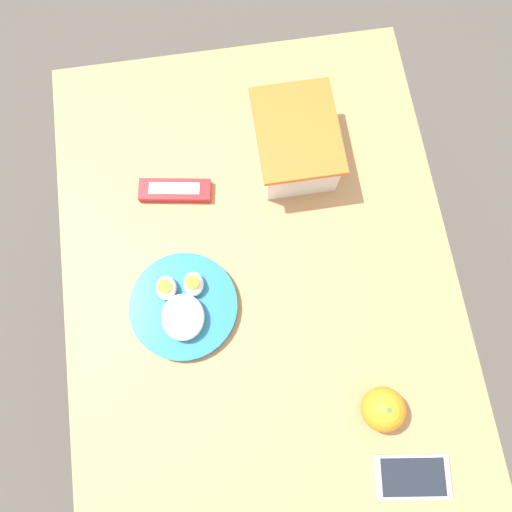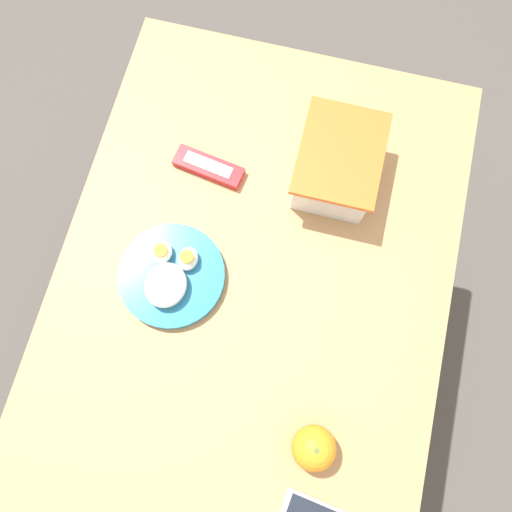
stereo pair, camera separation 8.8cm
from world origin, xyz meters
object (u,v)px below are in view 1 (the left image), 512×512
object	(u,v)px
orange_fruit	(383,409)
cell_phone	(412,477)
food_container	(295,144)
candy_bar	(175,190)
rice_plate	(183,307)

from	to	relation	value
orange_fruit	cell_phone	bearing A→B (deg)	15.87
food_container	candy_bar	world-z (taller)	food_container
orange_fruit	rice_plate	bearing A→B (deg)	-125.57
food_container	cell_phone	distance (m)	0.61
food_container	cell_phone	xyz separation A→B (m)	(0.60, 0.09, -0.04)
orange_fruit	cell_phone	xyz separation A→B (m)	(0.11, 0.03, -0.03)
orange_fruit	candy_bar	size ratio (longest dim) A/B	0.52
food_container	candy_bar	xyz separation A→B (m)	(0.05, -0.24, -0.03)
candy_bar	orange_fruit	bearing A→B (deg)	33.98
rice_plate	cell_phone	size ratio (longest dim) A/B	1.48
food_container	candy_bar	bearing A→B (deg)	-79.05
rice_plate	cell_phone	bearing A→B (deg)	45.60
food_container	cell_phone	world-z (taller)	food_container
candy_bar	cell_phone	world-z (taller)	candy_bar
candy_bar	cell_phone	distance (m)	0.65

